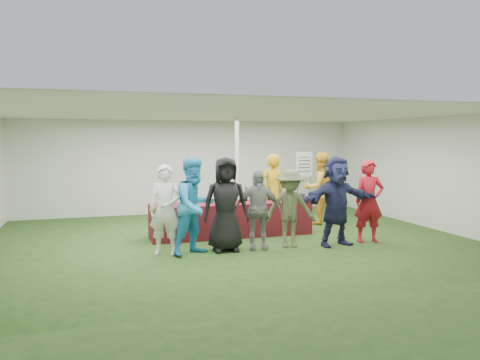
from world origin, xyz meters
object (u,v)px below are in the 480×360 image
object	(u,v)px
customer_0	(166,210)
customer_1	(195,206)
serving_table	(231,219)
dump_bucket	(301,197)
wine_list_sign	(304,169)
customer_4	(290,208)
staff_back	(320,188)
customer_5	(336,201)
customer_3	(257,209)
customer_2	(226,204)
staff_pourer	(272,192)
customer_6	(369,201)

from	to	relation	value
customer_0	customer_1	size ratio (longest dim) A/B	0.92
serving_table	dump_bucket	distance (m)	1.68
wine_list_sign	customer_4	world-z (taller)	wine_list_sign
staff_back	customer_5	distance (m)	2.43
staff_back	customer_4	size ratio (longest dim) A/B	1.16
serving_table	customer_0	bearing A→B (deg)	-142.93
customer_3	customer_4	bearing A→B (deg)	8.34
wine_list_sign	customer_2	xyz separation A→B (m)	(-3.34, -3.53, -0.40)
wine_list_sign	staff_pourer	size ratio (longest dim) A/B	0.99
dump_bucket	customer_5	bearing A→B (deg)	-83.48
customer_2	customer_5	distance (m)	2.27
serving_table	customer_1	size ratio (longest dim) A/B	1.96
wine_list_sign	customer_4	xyz separation A→B (m)	(-2.03, -3.62, -0.53)
dump_bucket	customer_0	bearing A→B (deg)	-162.40
staff_pourer	staff_back	distance (m)	1.50
serving_table	customer_6	distance (m)	3.00
dump_bucket	customer_3	distance (m)	1.86
staff_pourer	staff_back	xyz separation A→B (m)	(1.45, 0.35, 0.01)
customer_1	customer_2	size ratio (longest dim) A/B	1.01
dump_bucket	customer_6	distance (m)	1.59
customer_6	wine_list_sign	bearing A→B (deg)	96.36
customer_4	wine_list_sign	bearing A→B (deg)	72.07
staff_pourer	customer_1	bearing A→B (deg)	30.31
serving_table	customer_1	world-z (taller)	customer_1
customer_3	customer_5	bearing A→B (deg)	4.27
customer_2	customer_1	bearing A→B (deg)	-166.77
wine_list_sign	customer_3	xyz separation A→B (m)	(-2.71, -3.58, -0.53)
serving_table	wine_list_sign	world-z (taller)	wine_list_sign
dump_bucket	customer_4	bearing A→B (deg)	-124.05
customer_1	customer_4	world-z (taller)	customer_1
serving_table	customer_3	world-z (taller)	customer_3
customer_0	customer_3	distance (m)	1.79
staff_pourer	customer_0	distance (m)	3.21
serving_table	customer_6	world-z (taller)	customer_6
customer_2	customer_3	world-z (taller)	customer_2
staff_pourer	wine_list_sign	bearing A→B (deg)	-141.16
dump_bucket	customer_0	size ratio (longest dim) A/B	0.14
staff_back	serving_table	bearing A→B (deg)	14.02
customer_2	customer_3	xyz separation A→B (m)	(0.63, -0.05, -0.13)
staff_pourer	customer_2	size ratio (longest dim) A/B	0.99
dump_bucket	customer_3	xyz separation A→B (m)	(-1.47, -1.14, -0.06)
staff_pourer	customer_4	bearing A→B (deg)	72.04
staff_pourer	customer_1	size ratio (longest dim) A/B	0.99
customer_5	customer_4	bearing A→B (deg)	163.57
customer_6	customer_1	bearing A→B (deg)	-170.78
staff_pourer	customer_0	world-z (taller)	staff_pourer
customer_5	customer_6	world-z (taller)	customer_5
serving_table	wine_list_sign	bearing A→B (deg)	38.13
customer_5	customer_6	xyz separation A→B (m)	(0.81, 0.08, -0.05)
serving_table	customer_5	size ratio (longest dim) A/B	1.97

